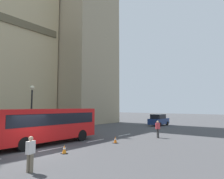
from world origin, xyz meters
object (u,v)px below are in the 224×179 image
traffic_cone_middle (115,140)px  street_lamp (32,107)px  traffic_cone_west (64,149)px  pedestrian_by_kerb (158,129)px  sedan_lead (159,120)px  pedestrian_near_cones (30,153)px

traffic_cone_middle → street_lamp: size_ratio=0.11×
traffic_cone_west → pedestrian_by_kerb: bearing=-10.6°
traffic_cone_west → pedestrian_by_kerb: (10.01, -1.87, 0.63)m
traffic_cone_middle → pedestrian_by_kerb: bearing=-17.5°
sedan_lead → pedestrian_near_cones: 25.86m
sedan_lead → street_lamp: street_lamp is taller
traffic_cone_west → pedestrian_near_cones: (-3.38, -1.79, 0.63)m
traffic_cone_west → traffic_cone_middle: (5.09, -0.32, 0.00)m
pedestrian_by_kerb → street_lamp: bearing=127.2°
street_lamp → pedestrian_near_cones: street_lamp is taller
traffic_cone_middle → pedestrian_near_cones: (-8.47, -1.46, 0.63)m
traffic_cone_west → pedestrian_by_kerb: size_ratio=0.34×
traffic_cone_west → pedestrian_near_cones: bearing=-152.1°
sedan_lead → traffic_cone_middle: sedan_lead is taller
sedan_lead → street_lamp: size_ratio=0.83×
street_lamp → pedestrian_by_kerb: 13.01m
sedan_lead → pedestrian_near_cones: bearing=-167.7°
pedestrian_near_cones → traffic_cone_west: bearing=27.9°
traffic_cone_middle → pedestrian_near_cones: bearing=-170.2°
pedestrian_near_cones → street_lamp: bearing=61.0°
traffic_cone_west → traffic_cone_middle: 5.10m
pedestrian_near_cones → pedestrian_by_kerb: same height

